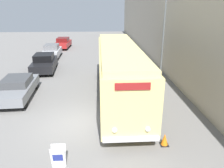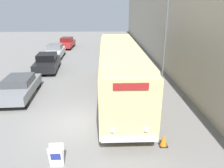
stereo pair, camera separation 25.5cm
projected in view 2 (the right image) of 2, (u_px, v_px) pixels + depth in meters
name	position (u px, v px, depth m)	size (l,w,h in m)	color
ground_plane	(75.00, 123.00, 11.24)	(80.00, 80.00, 0.00)	slate
building_wall_right	(167.00, 31.00, 19.65)	(0.30, 60.00, 7.03)	#B2A893
vintage_bus	(120.00, 69.00, 13.79)	(2.45, 11.55, 3.39)	black
sign_board	(56.00, 156.00, 8.15)	(0.54, 0.34, 0.91)	gray
streetlamp	(166.00, 25.00, 15.06)	(0.36, 0.36, 6.90)	#595E60
parked_car_near	(19.00, 87.00, 14.19)	(2.09, 4.61, 1.36)	black
parked_car_mid	(47.00, 62.00, 19.89)	(2.18, 4.40, 1.57)	black
parked_car_far	(55.00, 51.00, 24.79)	(1.83, 4.08, 1.52)	black
parked_car_distant	(67.00, 43.00, 30.28)	(1.94, 4.22, 1.44)	black
traffic_cone	(164.00, 140.00, 9.38)	(0.36, 0.36, 0.56)	black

